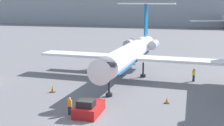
{
  "coord_description": "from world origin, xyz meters",
  "views": [
    {
      "loc": [
        9.31,
        -26.87,
        11.09
      ],
      "look_at": [
        0.0,
        9.41,
        3.6
      ],
      "focal_mm": 50.0,
      "sensor_mm": 36.0,
      "label": 1
    }
  ],
  "objects_px": {
    "traffic_cone_left": "(53,89)",
    "worker_by_wing": "(194,75)",
    "pushback_tug": "(89,108)",
    "traffic_cone_right": "(167,101)",
    "airplane_main": "(130,53)",
    "worker_near_tug": "(70,106)"
  },
  "relations": [
    {
      "from": "pushback_tug",
      "to": "traffic_cone_left",
      "type": "relative_size",
      "value": 4.87
    },
    {
      "from": "airplane_main",
      "to": "pushback_tug",
      "type": "xyz_separation_m",
      "value": [
        -0.97,
        -16.08,
        -3.02
      ]
    },
    {
      "from": "airplane_main",
      "to": "pushback_tug",
      "type": "bearing_deg",
      "value": -93.45
    },
    {
      "from": "airplane_main",
      "to": "pushback_tug",
      "type": "height_order",
      "value": "airplane_main"
    },
    {
      "from": "pushback_tug",
      "to": "airplane_main",
      "type": "bearing_deg",
      "value": 86.55
    },
    {
      "from": "traffic_cone_right",
      "to": "worker_near_tug",
      "type": "bearing_deg",
      "value": -146.55
    },
    {
      "from": "pushback_tug",
      "to": "traffic_cone_right",
      "type": "bearing_deg",
      "value": 36.44
    },
    {
      "from": "pushback_tug",
      "to": "worker_by_wing",
      "type": "distance_m",
      "value": 18.82
    },
    {
      "from": "traffic_cone_left",
      "to": "worker_by_wing",
      "type": "bearing_deg",
      "value": 30.08
    },
    {
      "from": "pushback_tug",
      "to": "traffic_cone_right",
      "type": "height_order",
      "value": "pushback_tug"
    },
    {
      "from": "traffic_cone_right",
      "to": "worker_by_wing",
      "type": "bearing_deg",
      "value": 74.92
    },
    {
      "from": "worker_near_tug",
      "to": "traffic_cone_left",
      "type": "relative_size",
      "value": 2.18
    },
    {
      "from": "worker_by_wing",
      "to": "pushback_tug",
      "type": "bearing_deg",
      "value": -122.41
    },
    {
      "from": "airplane_main",
      "to": "worker_near_tug",
      "type": "relative_size",
      "value": 15.5
    },
    {
      "from": "traffic_cone_left",
      "to": "traffic_cone_right",
      "type": "distance_m",
      "value": 14.05
    },
    {
      "from": "airplane_main",
      "to": "worker_by_wing",
      "type": "bearing_deg",
      "value": -1.2
    },
    {
      "from": "traffic_cone_left",
      "to": "airplane_main",
      "type": "bearing_deg",
      "value": 52.11
    },
    {
      "from": "traffic_cone_left",
      "to": "traffic_cone_right",
      "type": "bearing_deg",
      "value": -3.15
    },
    {
      "from": "traffic_cone_left",
      "to": "traffic_cone_right",
      "type": "xyz_separation_m",
      "value": [
        14.02,
        -0.77,
        -0.09
      ]
    },
    {
      "from": "airplane_main",
      "to": "traffic_cone_left",
      "type": "bearing_deg",
      "value": -127.89
    },
    {
      "from": "pushback_tug",
      "to": "traffic_cone_left",
      "type": "bearing_deg",
      "value": 137.91
    },
    {
      "from": "airplane_main",
      "to": "traffic_cone_right",
      "type": "bearing_deg",
      "value": -59.68
    }
  ]
}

